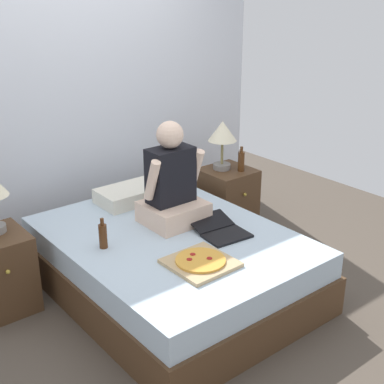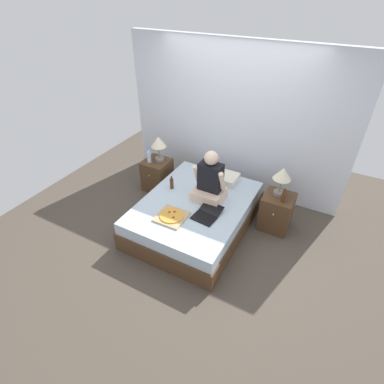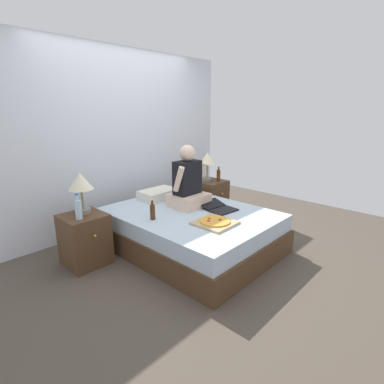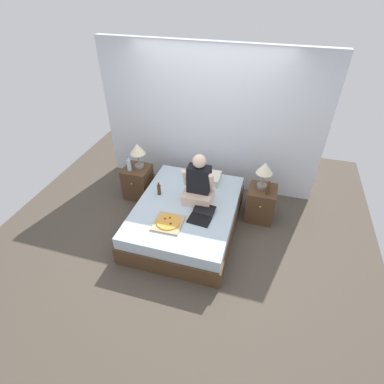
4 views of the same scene
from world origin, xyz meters
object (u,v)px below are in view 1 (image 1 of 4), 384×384
Objects in this scene: pizza_box at (200,262)px; laptop at (221,231)px; lamp_on_right_nightstand at (222,135)px; bed at (172,264)px; nightstand_right at (227,199)px; beer_bottle_on_bed at (103,236)px; beer_bottle at (241,161)px; person_seated at (172,186)px.

laptop is at bearing 31.97° from pizza_box.
lamp_on_right_nightstand reaches higher than pizza_box.
bed is 1.40m from lamp_on_right_nightstand.
laptop is at bearing -134.70° from nightstand_right.
lamp_on_right_nightstand is at bearing 43.35° from pizza_box.
bed is 9.02× the size of beer_bottle_on_bed.
laptop is (-0.87, -0.70, -0.17)m from beer_bottle.
nightstand_right is 1.13m from person_seated.
pizza_box is at bearing -148.03° from laptop.
laptop is at bearing -140.88° from beer_bottle.
beer_bottle is 0.57× the size of pizza_box.
bed is at bearing -14.77° from beer_bottle_on_bed.
lamp_on_right_nightstand is 2.05× the size of beer_bottle_on_bed.
laptop is at bearing -69.52° from person_seated.
bed is 4.88× the size of pizza_box.
beer_bottle is at bearing 16.90° from person_seated.
lamp_on_right_nightstand is 1.03m from person_seated.
laptop is (-0.80, -0.80, 0.21)m from nightstand_right.
person_seated is 1.92× the size of pizza_box.
beer_bottle is at bearing 12.25° from beer_bottle_on_bed.
person_seated reaches higher than beer_bottle.
lamp_on_right_nightstand is 1.96× the size of beer_bottle.
nightstand_right reaches higher than bed.
beer_bottle_on_bed is at bearing 165.23° from bed.
person_seated is at bearing 68.08° from pizza_box.
laptop reaches higher than pizza_box.
laptop is at bearing -24.06° from beer_bottle_on_bed.
pizza_box is (-1.28, -0.96, -0.18)m from beer_bottle.
person_seated is (0.14, 0.18, 0.53)m from bed.
person_seated reaches higher than bed.
beer_bottle_on_bed is at bearing 121.34° from pizza_box.
beer_bottle is 1.06m from person_seated.
person_seated is 1.76× the size of laptop.
laptop is (0.29, -0.22, 0.26)m from bed.
pizza_box is at bearing -136.65° from lamp_on_right_nightstand.
laptop is 0.85m from beer_bottle_on_bed.
beer_bottle_on_bed is (-1.57, -0.46, 0.28)m from nightstand_right.
beer_bottle_on_bed is (-0.78, 0.35, 0.07)m from laptop.
beer_bottle is 0.29× the size of person_seated.
laptop is 2.01× the size of beer_bottle_on_bed.
laptop reaches higher than bed.
beer_bottle_on_bed is (-0.49, 0.13, 0.33)m from bed.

